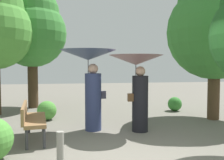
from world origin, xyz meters
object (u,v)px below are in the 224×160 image
at_px(park_bench, 32,118).
at_px(path_marker_post, 60,150).
at_px(person_left, 90,71).
at_px(tree_near_left, 32,27).
at_px(tree_near_right, 215,24).
at_px(person_right, 137,75).

distance_m(park_bench, path_marker_post, 1.84).
bearing_deg(path_marker_post, person_left, 73.43).
bearing_deg(tree_near_left, person_left, -63.35).
distance_m(tree_near_right, path_marker_post, 6.15).
bearing_deg(tree_near_left, person_right, -53.50).
bearing_deg(park_bench, tree_near_right, -83.00).
bearing_deg(person_right, park_bench, 89.71).
height_order(person_left, person_right, person_left).
bearing_deg(person_right, person_left, 67.49).
bearing_deg(person_right, tree_near_left, 29.53).
height_order(tree_near_right, path_marker_post, tree_near_right).
bearing_deg(tree_near_right, path_marker_post, -147.14).
bearing_deg(person_left, park_bench, 107.48).
height_order(person_right, tree_near_right, tree_near_right).
xyz_separation_m(park_bench, tree_near_left, (-0.59, 4.56, 2.73)).
bearing_deg(park_bench, path_marker_post, -164.61).
height_order(person_left, tree_near_left, tree_near_left).
distance_m(tree_near_left, tree_near_right, 6.77).
height_order(person_right, path_marker_post, person_right).
bearing_deg(path_marker_post, person_right, 46.81).
relative_size(person_right, tree_near_right, 0.42).
xyz_separation_m(person_right, tree_near_right, (2.78, 1.01, 1.52)).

